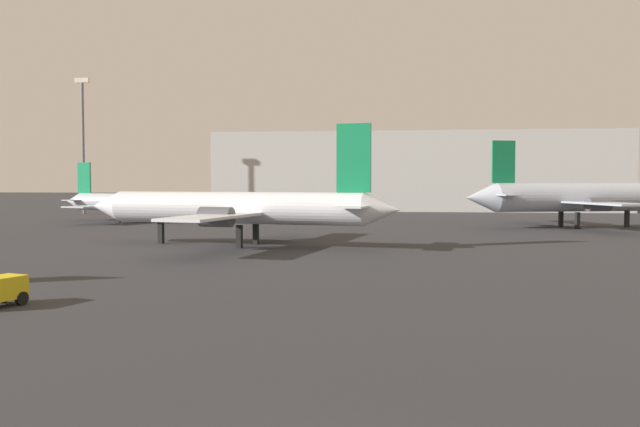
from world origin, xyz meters
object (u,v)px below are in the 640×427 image
at_px(airplane_on_taxiway, 240,208).
at_px(airplane_far_left, 130,202).
at_px(airplane_distant, 576,197).
at_px(light_mast_left, 83,138).

distance_m(airplane_on_taxiway, airplane_far_left, 38.20).
xyz_separation_m(airplane_distant, light_mast_left, (-73.61, 25.23, 9.10)).
xyz_separation_m(airplane_on_taxiway, airplane_far_left, (-22.74, 30.68, -0.58)).
relative_size(airplane_far_left, light_mast_left, 1.01).
height_order(airplane_distant, airplane_far_left, airplane_distant).
xyz_separation_m(airplane_on_taxiway, light_mast_left, (-39.89, 51.81, 9.45)).
relative_size(airplane_distant, light_mast_left, 1.21).
bearing_deg(light_mast_left, airplane_on_taxiway, -52.41).
bearing_deg(airplane_distant, airplane_on_taxiway, -160.03).
bearing_deg(airplane_distant, airplane_far_left, 157.58).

